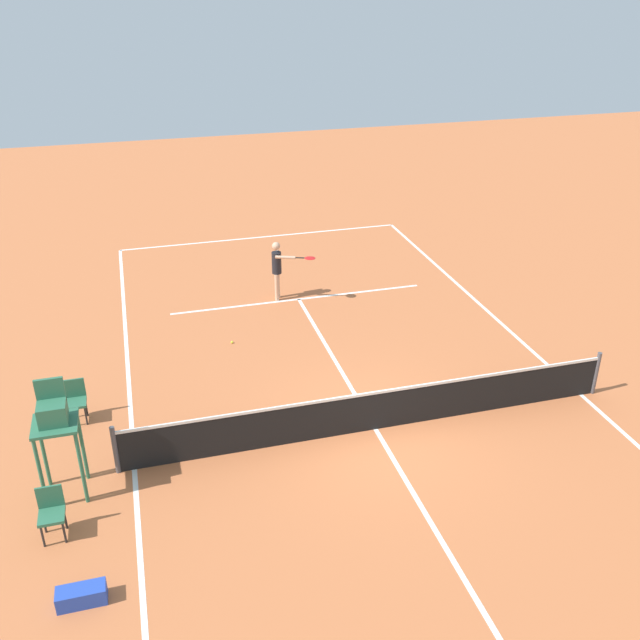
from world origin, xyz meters
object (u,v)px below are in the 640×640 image
tennis_ball (232,342)px  umpire_chair (55,422)px  equipment_bag (82,596)px  courtside_chair_mid (76,399)px  courtside_chair_near (51,511)px  player_serving (278,266)px

tennis_ball → umpire_chair: size_ratio=0.03×
umpire_chair → equipment_bag: bearing=96.5°
courtside_chair_mid → equipment_bag: (-0.19, 5.22, -0.38)m
courtside_chair_near → courtside_chair_mid: 3.56m
umpire_chair → courtside_chair_near: 1.55m
tennis_ball → courtside_chair_near: courtside_chair_near is taller
umpire_chair → courtside_chair_near: size_ratio=2.54×
umpire_chair → courtside_chair_near: (0.17, 1.10, -1.07)m
player_serving → umpire_chair: size_ratio=0.75×
player_serving → courtside_chair_mid: 7.49m
courtside_chair_near → equipment_bag: size_ratio=1.25×
courtside_chair_near → courtside_chair_mid: (-0.29, -3.54, 0.00)m
tennis_ball → courtside_chair_near: bearing=56.2°
umpire_chair → player_serving: bearing=-127.9°
tennis_ball → equipment_bag: equipment_bag is taller
player_serving → umpire_chair: (5.73, 7.37, 0.53)m
courtside_chair_mid → tennis_ball: bearing=-146.0°
courtside_chair_mid → umpire_chair: bearing=87.1°
courtside_chair_near → umpire_chair: bearing=-98.7°
player_serving → equipment_bag: (5.42, 10.15, -0.93)m
umpire_chair → equipment_bag: (-0.31, 2.78, -1.46)m
courtside_chair_mid → equipment_bag: 5.24m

